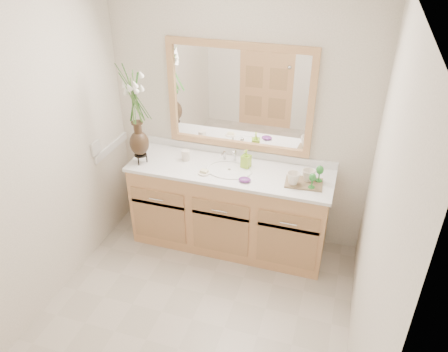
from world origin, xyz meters
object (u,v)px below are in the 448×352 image
(tumbler, at_px, (186,155))
(tray, at_px, (304,183))
(flower_vase, at_px, (135,104))
(soap_bottle, at_px, (246,159))

(tumbler, relative_size, tray, 0.32)
(flower_vase, xyz_separation_m, tumbler, (0.37, 0.17, -0.52))
(flower_vase, distance_m, soap_bottle, 1.08)
(flower_vase, height_order, soap_bottle, flower_vase)
(soap_bottle, distance_m, tray, 0.56)
(tumbler, relative_size, soap_bottle, 0.64)
(tumbler, bearing_deg, tray, -4.75)
(flower_vase, distance_m, tumbler, 0.66)
(flower_vase, relative_size, soap_bottle, 5.50)
(tray, bearing_deg, flower_vase, 179.12)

